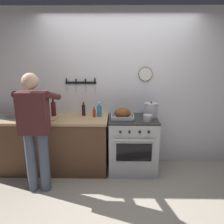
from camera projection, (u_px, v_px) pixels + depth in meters
The scene contains 14 objects.
ground_plane at pixel (120, 209), 2.80m from camera, with size 8.00×8.00×0.00m, color #A89E8E.
wall_back at pixel (119, 89), 3.76m from camera, with size 6.00×0.13×2.60m.
counter_block at pixel (46, 143), 3.65m from camera, with size 2.03×0.65×0.90m.
stove at pixel (132, 144), 3.63m from camera, with size 0.76×0.67×0.90m.
person_cook at pixel (35, 126), 2.97m from camera, with size 0.51×0.63×1.66m.
roasting_pan at pixel (122, 114), 3.42m from camera, with size 0.35×0.26×0.18m.
stock_pot at pixel (151, 110), 3.54m from camera, with size 0.22×0.22×0.26m.
saucepan at pixel (148, 118), 3.35m from camera, with size 0.14×0.14×0.09m.
cutting_board at pixel (45, 118), 3.46m from camera, with size 0.36×0.24×0.02m, color tan.
bottle_wine_red at pixel (53, 109), 3.55m from camera, with size 0.07×0.07×0.30m.
bottle_vinegar at pixel (33, 108), 3.69m from camera, with size 0.07×0.07×0.25m.
bottle_dish_soap at pixel (99, 111), 3.57m from camera, with size 0.07×0.07×0.23m.
bottle_hot_sauce at pixel (94, 113), 3.55m from camera, with size 0.05×0.05×0.16m.
bottle_soy_sauce at pixel (84, 110), 3.61m from camera, with size 0.06×0.06×0.23m.
Camera 1 is at (-0.06, -2.38, 1.91)m, focal length 35.56 mm.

